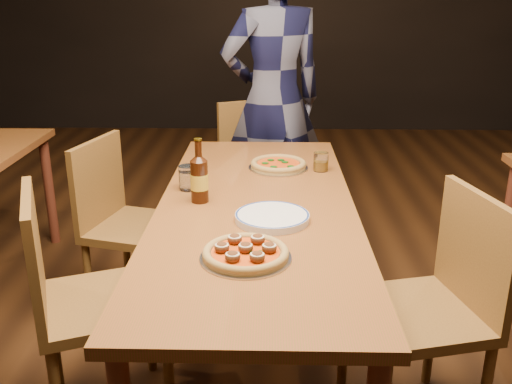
{
  "coord_description": "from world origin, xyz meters",
  "views": [
    {
      "loc": [
        0.05,
        -2.17,
        1.58
      ],
      "look_at": [
        0.0,
        -0.05,
        0.82
      ],
      "focal_mm": 40.0,
      "sensor_mm": 36.0,
      "label": 1
    }
  ],
  "objects_px": {
    "chair_main_nw": "(103,301)",
    "diner": "(273,101)",
    "beer_bottle": "(199,180)",
    "chair_main_sw": "(138,226)",
    "pizza_meatball": "(246,253)",
    "plate_stack": "(272,217)",
    "table_main": "(256,220)",
    "pizza_margherita": "(278,165)",
    "chair_main_e": "(416,312)",
    "amber_glass": "(321,162)",
    "chair_end": "(266,179)",
    "water_glass": "(188,178)"
  },
  "relations": [
    {
      "from": "plate_stack",
      "to": "beer_bottle",
      "type": "bearing_deg",
      "value": 146.09
    },
    {
      "from": "chair_main_e",
      "to": "plate_stack",
      "type": "bearing_deg",
      "value": -123.87
    },
    {
      "from": "table_main",
      "to": "chair_end",
      "type": "relative_size",
      "value": 2.05
    },
    {
      "from": "diner",
      "to": "chair_main_e",
      "type": "bearing_deg",
      "value": 83.52
    },
    {
      "from": "beer_bottle",
      "to": "water_glass",
      "type": "distance_m",
      "value": 0.17
    },
    {
      "from": "chair_main_nw",
      "to": "diner",
      "type": "bearing_deg",
      "value": -42.9
    },
    {
      "from": "plate_stack",
      "to": "diner",
      "type": "bearing_deg",
      "value": 89.63
    },
    {
      "from": "beer_bottle",
      "to": "diner",
      "type": "height_order",
      "value": "diner"
    },
    {
      "from": "chair_end",
      "to": "beer_bottle",
      "type": "height_order",
      "value": "beer_bottle"
    },
    {
      "from": "chair_main_nw",
      "to": "water_glass",
      "type": "relative_size",
      "value": 9.16
    },
    {
      "from": "pizza_margherita",
      "to": "diner",
      "type": "xyz_separation_m",
      "value": [
        -0.02,
        0.82,
        0.16
      ]
    },
    {
      "from": "chair_main_sw",
      "to": "pizza_margherita",
      "type": "relative_size",
      "value": 3.21
    },
    {
      "from": "amber_glass",
      "to": "diner",
      "type": "xyz_separation_m",
      "value": [
        -0.23,
        0.86,
        0.13
      ]
    },
    {
      "from": "chair_main_sw",
      "to": "pizza_margherita",
      "type": "xyz_separation_m",
      "value": [
        0.69,
        0.08,
        0.3
      ]
    },
    {
      "from": "water_glass",
      "to": "diner",
      "type": "distance_m",
      "value": 1.21
    },
    {
      "from": "chair_end",
      "to": "pizza_margherita",
      "type": "bearing_deg",
      "value": -109.14
    },
    {
      "from": "pizza_margherita",
      "to": "chair_main_sw",
      "type": "bearing_deg",
      "value": -173.29
    },
    {
      "from": "chair_main_sw",
      "to": "chair_end",
      "type": "height_order",
      "value": "chair_end"
    },
    {
      "from": "water_glass",
      "to": "beer_bottle",
      "type": "bearing_deg",
      "value": -66.26
    },
    {
      "from": "plate_stack",
      "to": "pizza_margherita",
      "type": "bearing_deg",
      "value": 87.31
    },
    {
      "from": "chair_main_nw",
      "to": "chair_main_sw",
      "type": "bearing_deg",
      "value": -19.26
    },
    {
      "from": "chair_main_e",
      "to": "amber_glass",
      "type": "bearing_deg",
      "value": -174.57
    },
    {
      "from": "table_main",
      "to": "beer_bottle",
      "type": "bearing_deg",
      "value": 174.09
    },
    {
      "from": "plate_stack",
      "to": "chair_end",
      "type": "bearing_deg",
      "value": 91.37
    },
    {
      "from": "chair_main_e",
      "to": "water_glass",
      "type": "relative_size",
      "value": 9.02
    },
    {
      "from": "chair_main_sw",
      "to": "pizza_meatball",
      "type": "bearing_deg",
      "value": -132.83
    },
    {
      "from": "amber_glass",
      "to": "pizza_margherita",
      "type": "bearing_deg",
      "value": 170.62
    },
    {
      "from": "chair_main_e",
      "to": "amber_glass",
      "type": "distance_m",
      "value": 0.93
    },
    {
      "from": "chair_main_sw",
      "to": "chair_main_e",
      "type": "distance_m",
      "value": 1.42
    },
    {
      "from": "chair_main_nw",
      "to": "water_glass",
      "type": "distance_m",
      "value": 0.66
    },
    {
      "from": "chair_main_sw",
      "to": "beer_bottle",
      "type": "bearing_deg",
      "value": -121.99
    },
    {
      "from": "table_main",
      "to": "plate_stack",
      "type": "relative_size",
      "value": 7.09
    },
    {
      "from": "chair_main_e",
      "to": "amber_glass",
      "type": "relative_size",
      "value": 10.66
    },
    {
      "from": "pizza_meatball",
      "to": "chair_main_sw",
      "type": "bearing_deg",
      "value": 122.15
    },
    {
      "from": "chair_main_sw",
      "to": "chair_end",
      "type": "bearing_deg",
      "value": -26.4
    },
    {
      "from": "table_main",
      "to": "chair_main_sw",
      "type": "relative_size",
      "value": 2.14
    },
    {
      "from": "pizza_margherita",
      "to": "beer_bottle",
      "type": "height_order",
      "value": "beer_bottle"
    },
    {
      "from": "chair_main_nw",
      "to": "chair_main_e",
      "type": "distance_m",
      "value": 1.15
    },
    {
      "from": "pizza_margherita",
      "to": "water_glass",
      "type": "distance_m",
      "value": 0.51
    },
    {
      "from": "pizza_margherita",
      "to": "beer_bottle",
      "type": "distance_m",
      "value": 0.58
    },
    {
      "from": "chair_main_nw",
      "to": "beer_bottle",
      "type": "relative_size",
      "value": 3.72
    },
    {
      "from": "beer_bottle",
      "to": "amber_glass",
      "type": "height_order",
      "value": "beer_bottle"
    },
    {
      "from": "table_main",
      "to": "chair_main_sw",
      "type": "xyz_separation_m",
      "value": [
        -0.6,
        0.41,
        -0.21
      ]
    },
    {
      "from": "amber_glass",
      "to": "beer_bottle",
      "type": "bearing_deg",
      "value": -140.62
    },
    {
      "from": "plate_stack",
      "to": "diner",
      "type": "relative_size",
      "value": 0.15
    },
    {
      "from": "table_main",
      "to": "pizza_margherita",
      "type": "bearing_deg",
      "value": 79.04
    },
    {
      "from": "chair_main_sw",
      "to": "amber_glass",
      "type": "bearing_deg",
      "value": -71.93
    },
    {
      "from": "water_glass",
      "to": "chair_end",
      "type": "bearing_deg",
      "value": 70.7
    },
    {
      "from": "pizza_margherita",
      "to": "plate_stack",
      "type": "distance_m",
      "value": 0.67
    },
    {
      "from": "pizza_meatball",
      "to": "chair_main_nw",
      "type": "bearing_deg",
      "value": 162.91
    }
  ]
}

